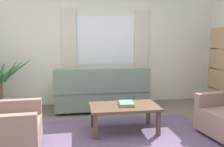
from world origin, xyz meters
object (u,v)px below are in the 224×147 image
(armchair_left, at_px, (3,128))
(coffee_table, at_px, (124,109))
(book_stack_on_table, at_px, (126,104))
(potted_plant, at_px, (1,84))
(couch, at_px, (101,93))

(armchair_left, distance_m, coffee_table, 1.79)
(book_stack_on_table, bearing_deg, potted_plant, 148.93)
(potted_plant, bearing_deg, book_stack_on_table, -31.07)
(couch, distance_m, potted_plant, 2.03)
(couch, xyz_separation_m, coffee_table, (0.23, -1.26, 0.01))
(couch, distance_m, armchair_left, 2.31)
(armchair_left, distance_m, potted_plant, 2.00)
(book_stack_on_table, distance_m, potted_plant, 2.67)
(couch, height_order, potted_plant, potted_plant)
(armchair_left, bearing_deg, coffee_table, -76.38)
(couch, xyz_separation_m, book_stack_on_table, (0.27, -1.24, 0.10))
(couch, bearing_deg, book_stack_on_table, 102.28)
(couch, bearing_deg, armchair_left, 49.98)
(armchair_left, xyz_separation_m, potted_plant, (-0.52, 1.91, 0.24))
(armchair_left, bearing_deg, potted_plant, 12.21)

